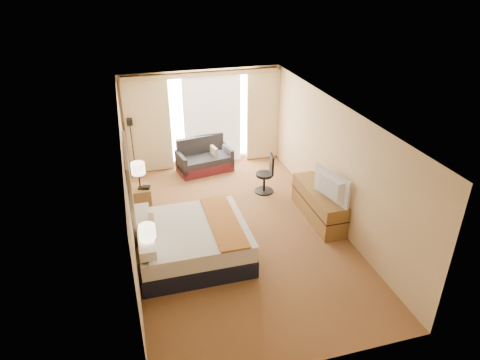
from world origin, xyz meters
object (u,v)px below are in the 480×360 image
object	(u,v)px
media_dresser	(318,204)
lamp_left	(147,232)
nightstand_right	(141,198)
lamp_right	(138,169)
nightstand_left	(151,266)
television	(328,187)
floor_lamp	(131,136)
loveseat	(204,160)
desk_chair	(266,176)
bed	(192,241)

from	to	relation	value
media_dresser	lamp_left	world-z (taller)	lamp_left
nightstand_right	lamp_right	size ratio (longest dim) A/B	0.87
nightstand_left	television	world-z (taller)	television
television	floor_lamp	bearing A→B (deg)	32.34
loveseat	television	xyz separation A→B (m)	(1.87, -3.46, 0.71)
loveseat	desk_chair	size ratio (longest dim) A/B	1.57
loveseat	lamp_right	distance (m)	2.54
loveseat	lamp_left	xyz separation A→B (m)	(-1.78, -4.14, 0.72)
bed	lamp_left	world-z (taller)	lamp_left
lamp_right	desk_chair	bearing A→B (deg)	1.51
nightstand_right	lamp_left	world-z (taller)	lamp_left
nightstand_right	lamp_right	bearing A→B (deg)	-79.87
nightstand_right	floor_lamp	xyz separation A→B (m)	(-0.03, 1.81, 0.82)
loveseat	television	size ratio (longest dim) A/B	1.44
nightstand_left	loveseat	size ratio (longest dim) A/B	0.36
floor_lamp	desk_chair	size ratio (longest dim) A/B	1.59
floor_lamp	desk_chair	xyz separation A→B (m)	(3.03, -1.81, -0.66)
media_dresser	bed	distance (m)	2.96
lamp_left	lamp_right	xyz separation A→B (m)	(0.01, 2.47, 0.03)
bed	floor_lamp	bearing A→B (deg)	102.10
bed	desk_chair	xyz separation A→B (m)	(2.19, 2.10, 0.07)
floor_lamp	lamp_right	distance (m)	1.89
loveseat	lamp_right	world-z (taller)	lamp_right
floor_lamp	lamp_left	xyz separation A→B (m)	(0.04, -4.36, -0.08)
lamp_right	nightstand_left	bearing A→B (deg)	-90.32
nightstand_right	bed	distance (m)	2.25
floor_lamp	television	world-z (taller)	floor_lamp
media_dresser	television	xyz separation A→B (m)	(-0.05, -0.42, 0.65)
loveseat	lamp_left	size ratio (longest dim) A/B	2.55
nightstand_left	bed	xyz separation A→B (m)	(0.81, 0.40, 0.09)
floor_lamp	bed	bearing A→B (deg)	-77.90
media_dresser	lamp_right	size ratio (longest dim) A/B	2.85
loveseat	media_dresser	bearing A→B (deg)	-68.07
bed	television	world-z (taller)	television
desk_chair	television	distance (m)	2.06
nightstand_right	loveseat	distance (m)	2.39
media_dresser	floor_lamp	size ratio (longest dim) A/B	1.16
nightstand_right	lamp_left	distance (m)	2.65
bed	loveseat	world-z (taller)	bed
desk_chair	lamp_left	world-z (taller)	lamp_left
lamp_right	television	xyz separation A→B (m)	(3.64, -1.79, -0.04)
bed	lamp_right	size ratio (longest dim) A/B	3.23
desk_chair	television	world-z (taller)	television
nightstand_left	nightstand_right	distance (m)	2.50
media_dresser	lamp_right	xyz separation A→B (m)	(-3.69, 1.37, 0.69)
desk_chair	lamp_left	bearing A→B (deg)	-129.99
loveseat	floor_lamp	bearing A→B (deg)	162.69
desk_chair	lamp_left	distance (m)	3.97
nightstand_left	lamp_left	xyz separation A→B (m)	(0.01, -0.04, 0.74)
desk_chair	floor_lamp	bearing A→B (deg)	158.75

